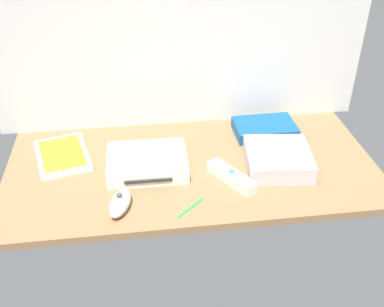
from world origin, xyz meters
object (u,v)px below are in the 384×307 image
(remote_wand, at_px, (231,177))
(game_case, at_px, (63,155))
(stylus_pen, at_px, (191,207))
(network_router, at_px, (265,128))
(remote_nunchuk, at_px, (120,203))
(remote_classic_pad, at_px, (149,151))
(game_console, at_px, (147,163))
(mini_computer, at_px, (278,159))

(remote_wand, bearing_deg, game_case, 126.63)
(stylus_pen, bearing_deg, network_router, 49.70)
(remote_nunchuk, bearing_deg, remote_classic_pad, 82.77)
(game_console, relative_size, network_router, 1.17)
(remote_nunchuk, bearing_deg, game_console, 83.84)
(mini_computer, height_order, remote_wand, mini_computer)
(mini_computer, relative_size, remote_nunchuk, 1.74)
(remote_classic_pad, height_order, stylus_pen, remote_classic_pad)
(mini_computer, xyz_separation_m, remote_classic_pad, (-0.34, 0.04, 0.03))
(network_router, xyz_separation_m, stylus_pen, (-0.27, -0.31, -0.01))
(network_router, bearing_deg, remote_nunchuk, -146.32)
(mini_computer, height_order, stylus_pen, mini_computer)
(game_case, relative_size, remote_wand, 1.50)
(game_case, distance_m, network_router, 0.59)
(game_console, height_order, game_case, game_console)
(remote_wand, distance_m, remote_classic_pad, 0.23)
(network_router, bearing_deg, remote_classic_pad, -159.85)
(game_console, relative_size, remote_nunchuk, 1.96)
(remote_wand, bearing_deg, stylus_pen, -174.69)
(mini_computer, height_order, remote_classic_pad, remote_classic_pad)
(game_console, relative_size, stylus_pen, 2.37)
(network_router, height_order, remote_wand, same)
(game_case, bearing_deg, network_router, -8.95)
(network_router, bearing_deg, game_console, -159.57)
(remote_nunchuk, bearing_deg, remote_wand, 33.32)
(mini_computer, height_order, remote_nunchuk, mini_computer)
(remote_nunchuk, distance_m, stylus_pen, 0.17)
(stylus_pen, bearing_deg, game_console, 118.47)
(game_console, xyz_separation_m, network_router, (0.36, 0.14, -0.00))
(game_case, relative_size, network_router, 1.19)
(network_router, bearing_deg, stylus_pen, -131.15)
(game_console, xyz_separation_m, mini_computer, (0.35, -0.03, 0.00))
(mini_computer, bearing_deg, network_router, 86.26)
(remote_wand, bearing_deg, remote_nunchuk, 162.46)
(network_router, distance_m, remote_nunchuk, 0.52)
(remote_wand, relative_size, remote_classic_pad, 0.92)
(game_console, bearing_deg, remote_nunchuk, -113.75)
(game_console, bearing_deg, remote_classic_pad, 37.67)
(game_console, bearing_deg, network_router, 22.32)
(game_case, relative_size, stylus_pen, 2.41)
(game_console, distance_m, remote_wand, 0.23)
(remote_nunchuk, bearing_deg, mini_computer, 34.93)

